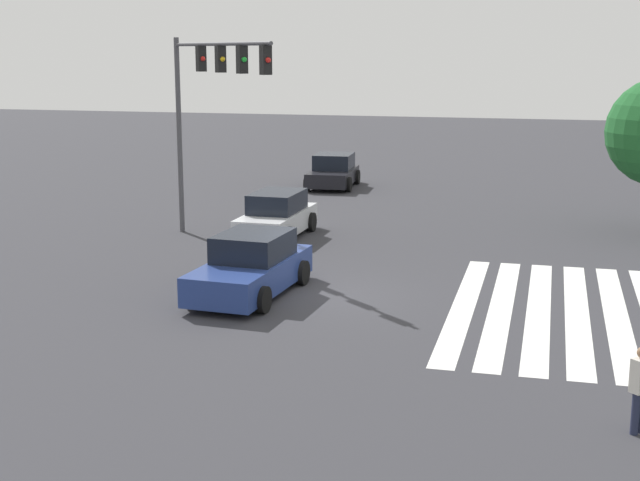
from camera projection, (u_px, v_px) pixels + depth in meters
name	position (u px, v px, depth m)	size (l,w,h in m)	color
ground_plane	(320.00, 295.00, 24.28)	(133.24, 133.24, 0.00)	#333338
crosswalk_markings	(577.00, 313.00, 22.61)	(10.01, 6.30, 0.01)	silver
traffic_signal_mast	(208.00, 88.00, 29.34)	(5.29, 5.29, 6.98)	#47474C
car_0	(251.00, 267.00, 24.17)	(4.89, 2.43, 1.68)	navy
car_1	(333.00, 172.00, 43.25)	(4.21, 2.40, 1.60)	black
car_3	(277.00, 216.00, 31.62)	(4.44, 2.09, 1.62)	silver
pedestrian	(640.00, 386.00, 15.32)	(0.41, 0.41, 1.58)	#232842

